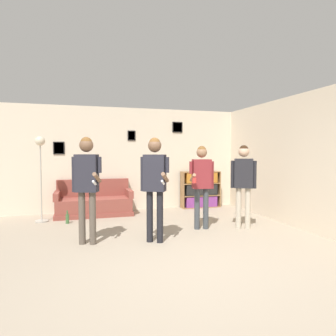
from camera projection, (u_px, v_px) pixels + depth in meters
The scene contains 12 objects.
ground_plane at pixel (192, 270), 3.90m from camera, with size 20.00×20.00×0.00m, color gray.
wall_back at pixel (134, 159), 7.97m from camera, with size 8.06×0.08×2.70m.
wall_right at pixel (278, 160), 6.69m from camera, with size 0.06×6.69×2.70m.
couch at pixel (94, 203), 7.32m from camera, with size 1.82×0.80×0.85m.
bookshelf at pixel (200, 190), 8.31m from camera, with size 1.10×0.30×1.00m.
floor_lamp at pixel (41, 161), 6.53m from camera, with size 0.28×0.28×1.88m.
person_player_foreground_left at pixel (87, 178), 4.93m from camera, with size 0.48×0.57×1.78m.
person_player_foreground_center at pixel (155, 177), 5.04m from camera, with size 0.44×0.60×1.78m.
person_watcher_holding_cup at pixel (202, 178), 5.93m from camera, with size 0.53×0.40×1.66m.
person_spectator_near_bookshelf at pixel (243, 178), 5.95m from camera, with size 0.45×0.35×1.67m.
bottle_on_floor at pixel (67, 218), 6.43m from camera, with size 0.07×0.07×0.29m.
drinking_cup at pixel (196, 170), 8.24m from camera, with size 0.09×0.09×0.11m.
Camera 1 is at (-1.38, -3.58, 1.52)m, focal length 32.00 mm.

